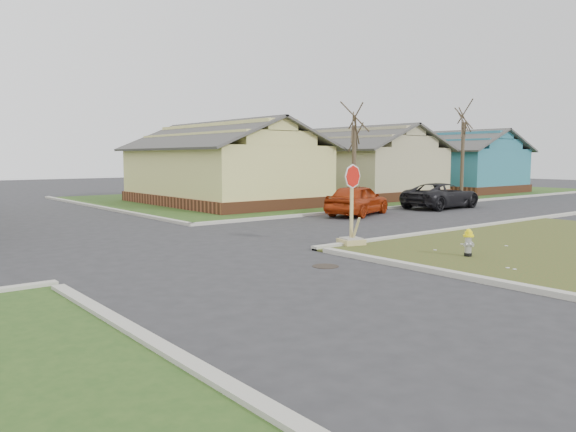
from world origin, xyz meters
TOP-DOWN VIEW (x-y plane):
  - ground at (0.00, 0.00)m, footprint 120.00×120.00m
  - verge_far_right at (22.00, 18.00)m, footprint 37.00×19.00m
  - curbs at (0.00, 5.00)m, footprint 80.00×40.00m
  - manhole at (2.20, -0.50)m, footprint 0.64×0.64m
  - side_house_yellow at (10.00, 16.50)m, footprint 7.60×11.60m
  - side_house_tan at (20.00, 16.50)m, footprint 7.60×11.60m
  - side_house_teal at (30.00, 16.50)m, footprint 7.60×11.60m
  - tree_mid_right at (14.00, 10.20)m, footprint 0.22×0.22m
  - tree_far_right at (24.00, 10.50)m, footprint 0.22×0.22m
  - fire_hydrant at (5.87, -2.00)m, footprint 0.27×0.27m
  - stop_sign at (4.92, 1.33)m, footprint 0.67×0.66m
  - red_sedan at (11.45, 7.44)m, footprint 4.46×3.00m
  - dark_pickup at (17.41, 7.23)m, footprint 4.78×2.37m

SIDE VIEW (x-z plane):
  - ground at x=0.00m, z-range 0.00..0.00m
  - curbs at x=0.00m, z-range -0.06..0.06m
  - manhole at x=2.20m, z-range 0.00..0.01m
  - verge_far_right at x=22.00m, z-range 0.00..0.05m
  - fire_hydrant at x=5.87m, z-range 0.09..0.81m
  - stop_sign at x=4.92m, z-range -0.63..1.75m
  - dark_pickup at x=17.41m, z-range 0.00..1.30m
  - red_sedan at x=11.45m, z-range 0.00..1.41m
  - tree_mid_right at x=14.00m, z-range 0.05..4.25m
  - side_house_yellow at x=10.00m, z-range -0.16..4.54m
  - side_house_tan at x=20.00m, z-range -0.16..4.54m
  - side_house_teal at x=30.00m, z-range -0.16..4.54m
  - tree_far_right at x=24.00m, z-range 0.05..4.81m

